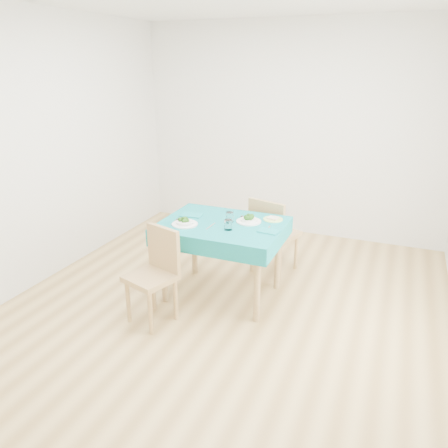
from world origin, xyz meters
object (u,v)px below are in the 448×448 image
at_px(side_plate, 273,219).
at_px(chair_near, 150,274).
at_px(table, 222,260).
at_px(chair_far, 276,225).
at_px(bowl_near, 185,221).
at_px(bowl_far, 249,218).

bearing_deg(side_plate, chair_near, -130.41).
bearing_deg(table, chair_near, -120.30).
bearing_deg(chair_far, chair_near, 79.08).
bearing_deg(table, chair_far, 66.27).
bearing_deg(side_plate, table, -146.43).
relative_size(chair_far, bowl_near, 4.41).
height_order(chair_far, bowl_near, chair_far).
bearing_deg(chair_far, bowl_far, 96.76).
xyz_separation_m(table, bowl_far, (0.22, 0.12, 0.42)).
xyz_separation_m(bowl_near, bowl_far, (0.53, 0.30, -0.00)).
bearing_deg(side_plate, bowl_far, -141.96).
bearing_deg(chair_near, bowl_near, 97.33).
xyz_separation_m(table, chair_far, (0.32, 0.73, 0.16)).
bearing_deg(chair_far, bowl_near, 71.37).
height_order(chair_near, chair_far, chair_far).
relative_size(chair_near, bowl_near, 3.85).
distance_m(bowl_near, side_plate, 0.85).
height_order(table, bowl_far, bowl_far).
bearing_deg(bowl_near, table, 29.86).
relative_size(bowl_near, bowl_far, 1.02).
bearing_deg(bowl_near, chair_near, -100.12).
xyz_separation_m(bowl_far, side_plate, (0.19, 0.15, -0.03)).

